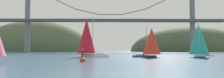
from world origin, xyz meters
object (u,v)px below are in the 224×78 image
at_px(sailboat_scarlet_sail, 151,42).
at_px(sailboat_crimson_sail, 87,37).
at_px(sailboat_teal_sail, 199,40).
at_px(channel_buoy, 83,60).

relative_size(sailboat_scarlet_sail, sailboat_crimson_sail, 0.75).
bearing_deg(sailboat_teal_sail, sailboat_scarlet_sail, -179.34).
distance_m(sailboat_crimson_sail, channel_buoy, 21.40).
bearing_deg(sailboat_scarlet_sail, sailboat_crimson_sail, 169.49).
xyz_separation_m(sailboat_crimson_sail, channel_buoy, (1.30, -20.68, -5.36)).
bearing_deg(sailboat_crimson_sail, sailboat_teal_sail, -5.83).
height_order(sailboat_scarlet_sail, channel_buoy, sailboat_scarlet_sail).
xyz_separation_m(sailboat_teal_sail, channel_buoy, (-29.44, -17.54, -4.44)).
bearing_deg(sailboat_teal_sail, sailboat_crimson_sail, 174.17).
xyz_separation_m(sailboat_scarlet_sail, sailboat_teal_sail, (13.01, 0.15, 0.48)).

